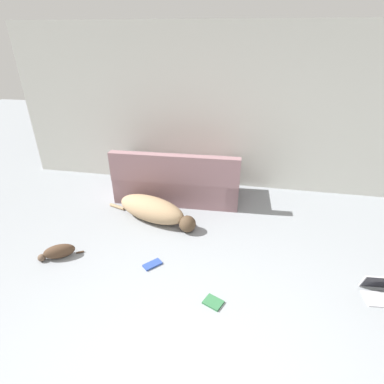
{
  "coord_description": "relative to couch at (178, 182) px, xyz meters",
  "views": [
    {
      "loc": [
        0.34,
        -1.36,
        2.51
      ],
      "look_at": [
        -0.29,
        2.0,
        0.68
      ],
      "focal_mm": 28.0,
      "sensor_mm": 36.0,
      "label": 1
    }
  ],
  "objects": [
    {
      "name": "ground_plane",
      "position": [
        0.72,
        -3.04,
        -0.28
      ],
      "size": [
        20.0,
        20.0,
        0.0
      ],
      "primitive_type": "plane",
      "color": "gray"
    },
    {
      "name": "wall_back",
      "position": [
        0.72,
        0.66,
        1.07
      ],
      "size": [
        7.51,
        0.06,
        2.69
      ],
      "color": "beige",
      "rests_on": "ground_plane"
    },
    {
      "name": "couch",
      "position": [
        0.0,
        0.0,
        0.0
      ],
      "size": [
        2.05,
        0.92,
        0.89
      ],
      "rotation": [
        0.0,
        0.0,
        3.18
      ],
      "color": "gray",
      "rests_on": "ground_plane"
    },
    {
      "name": "dog",
      "position": [
        -0.19,
        -0.78,
        -0.1
      ],
      "size": [
        1.53,
        0.74,
        0.37
      ],
      "rotation": [
        0.0,
        0.0,
        5.96
      ],
      "color": "#A38460",
      "rests_on": "ground_plane"
    },
    {
      "name": "cat",
      "position": [
        -1.13,
        -1.82,
        -0.19
      ],
      "size": [
        0.5,
        0.34,
        0.18
      ],
      "rotation": [
        0.0,
        0.0,
        3.67
      ],
      "color": "#473323",
      "rests_on": "ground_plane"
    },
    {
      "name": "laptop_open",
      "position": [
        2.62,
        -1.73,
        -0.21
      ],
      "size": [
        0.37,
        0.32,
        0.22
      ],
      "rotation": [
        0.0,
        0.0,
        0.08
      ],
      "color": "#B7B7BC",
      "rests_on": "ground_plane"
    },
    {
      "name": "book_blue",
      "position": [
        0.07,
        -1.74,
        -0.27
      ],
      "size": [
        0.23,
        0.24,
        0.02
      ],
      "rotation": [
        0.0,
        0.0,
        0.83
      ],
      "color": "#28428E",
      "rests_on": "ground_plane"
    },
    {
      "name": "book_green",
      "position": [
        0.87,
        -2.18,
        -0.27
      ],
      "size": [
        0.23,
        0.21,
        0.02
      ],
      "rotation": [
        0.0,
        0.0,
        -0.43
      ],
      "color": "#2D663D",
      "rests_on": "ground_plane"
    }
  ]
}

